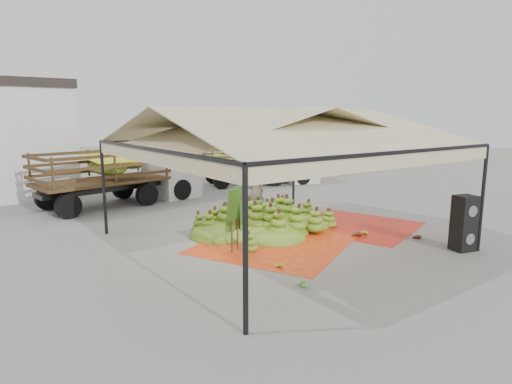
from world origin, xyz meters
TOP-DOWN VIEW (x-y plane):
  - ground at (0.00, 0.00)m, footprint 90.00×90.00m
  - canopy_tent at (0.00, 0.00)m, footprint 8.10×8.10m
  - building_tan at (10.00, 13.00)m, footprint 6.30×5.30m
  - tarp_left at (-0.27, -0.09)m, footprint 5.55×5.46m
  - tarp_right at (3.38, -0.05)m, footprint 4.66×4.78m
  - banana_heap at (0.48, 1.29)m, footprint 6.44×5.91m
  - hand_yellow_a at (2.59, -1.03)m, footprint 0.44×0.37m
  - hand_yellow_b at (-1.52, -1.79)m, footprint 0.46×0.42m
  - hand_red_a at (3.57, -2.32)m, footprint 0.41×0.34m
  - hand_red_b at (2.24, -1.08)m, footprint 0.57×0.51m
  - hand_green at (-1.84, -3.00)m, footprint 0.51×0.49m
  - hanging_bunches at (2.51, -1.21)m, footprint 3.24×0.24m
  - speaker_stack at (3.70, -3.70)m, footprint 0.68×0.63m
  - banana_leaves at (-1.47, -0.14)m, footprint 0.96×1.36m
  - vendor at (1.26, 2.99)m, footprint 0.79×0.62m
  - truck_left at (-1.67, 8.47)m, footprint 7.26×3.49m
  - truck_right at (6.42, 9.23)m, footprint 6.72×3.92m

SIDE VIEW (x-z plane):
  - ground at x=0.00m, z-range 0.00..0.00m
  - banana_leaves at x=-1.47m, z-range -1.85..1.85m
  - tarp_right at x=3.38m, z-range 0.00..0.01m
  - tarp_left at x=-0.27m, z-range 0.00..0.01m
  - hand_yellow_b at x=-1.52m, z-range 0.00..0.18m
  - hand_green at x=-1.84m, z-range 0.00..0.18m
  - hand_red_a at x=3.57m, z-range 0.00..0.18m
  - hand_yellow_a at x=2.59m, z-range 0.00..0.19m
  - hand_red_b at x=2.24m, z-range 0.00..0.21m
  - banana_heap at x=0.48m, z-range 0.00..1.12m
  - speaker_stack at x=3.70m, z-range 0.00..1.59m
  - vendor at x=1.26m, z-range 0.00..1.92m
  - truck_right at x=6.42m, z-range 0.25..2.44m
  - truck_left at x=-1.67m, z-range 0.28..2.67m
  - building_tan at x=10.00m, z-range 0.02..4.12m
  - hanging_bunches at x=2.51m, z-range 2.52..2.72m
  - canopy_tent at x=0.00m, z-range 1.30..5.30m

